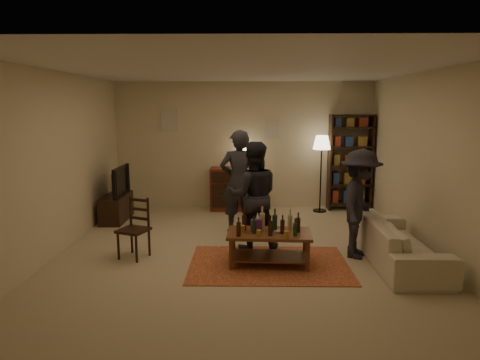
{
  "coord_description": "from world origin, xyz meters",
  "views": [
    {
      "loc": [
        0.06,
        -6.2,
        2.19
      ],
      "look_at": [
        -0.04,
        0.1,
        1.09
      ],
      "focal_mm": 32.0,
      "sensor_mm": 36.0,
      "label": 1
    }
  ],
  "objects_px": {
    "person_left": "(239,182)",
    "person_right": "(253,196)",
    "coffee_table": "(269,236)",
    "dining_chair": "(136,226)",
    "tv_stand": "(116,201)",
    "floor_lamp": "(322,148)",
    "person_by_sofa": "(360,204)",
    "sofa": "(398,242)",
    "dresser": "(234,188)",
    "bookshelf": "(350,161)"
  },
  "relations": [
    {
      "from": "person_left",
      "to": "person_right",
      "type": "xyz_separation_m",
      "value": [
        0.23,
        -0.88,
        -0.06
      ]
    },
    {
      "from": "coffee_table",
      "to": "dining_chair",
      "type": "xyz_separation_m",
      "value": [
        -1.93,
        0.31,
        0.05
      ]
    },
    {
      "from": "coffee_table",
      "to": "dining_chair",
      "type": "height_order",
      "value": "dining_chair"
    },
    {
      "from": "tv_stand",
      "to": "floor_lamp",
      "type": "xyz_separation_m",
      "value": [
        4.05,
        0.77,
        0.96
      ]
    },
    {
      "from": "person_by_sofa",
      "to": "sofa",
      "type": "bearing_deg",
      "value": -91.53
    },
    {
      "from": "person_left",
      "to": "person_right",
      "type": "height_order",
      "value": "person_left"
    },
    {
      "from": "dining_chair",
      "to": "sofa",
      "type": "bearing_deg",
      "value": 18.93
    },
    {
      "from": "dresser",
      "to": "floor_lamp",
      "type": "height_order",
      "value": "floor_lamp"
    },
    {
      "from": "dining_chair",
      "to": "person_right",
      "type": "bearing_deg",
      "value": 34.84
    },
    {
      "from": "floor_lamp",
      "to": "person_left",
      "type": "xyz_separation_m",
      "value": [
        -1.67,
        -1.5,
        -0.45
      ]
    },
    {
      "from": "dining_chair",
      "to": "dresser",
      "type": "xyz_separation_m",
      "value": [
        1.36,
        2.92,
        0.01
      ]
    },
    {
      "from": "floor_lamp",
      "to": "person_by_sofa",
      "type": "xyz_separation_m",
      "value": [
        0.09,
        -2.73,
        -0.55
      ]
    },
    {
      "from": "coffee_table",
      "to": "person_right",
      "type": "bearing_deg",
      "value": 106.81
    },
    {
      "from": "person_left",
      "to": "sofa",
      "type": "bearing_deg",
      "value": 140.67
    },
    {
      "from": "tv_stand",
      "to": "floor_lamp",
      "type": "distance_m",
      "value": 4.23
    },
    {
      "from": "floor_lamp",
      "to": "person_right",
      "type": "height_order",
      "value": "person_right"
    },
    {
      "from": "tv_stand",
      "to": "person_by_sofa",
      "type": "bearing_deg",
      "value": -25.25
    },
    {
      "from": "tv_stand",
      "to": "person_by_sofa",
      "type": "distance_m",
      "value": 4.6
    },
    {
      "from": "dining_chair",
      "to": "person_left",
      "type": "distance_m",
      "value": 2.0
    },
    {
      "from": "tv_stand",
      "to": "person_left",
      "type": "relative_size",
      "value": 0.59
    },
    {
      "from": "dresser",
      "to": "person_left",
      "type": "bearing_deg",
      "value": -85.72
    },
    {
      "from": "dining_chair",
      "to": "sofa",
      "type": "distance_m",
      "value": 3.76
    },
    {
      "from": "person_right",
      "to": "bookshelf",
      "type": "bearing_deg",
      "value": -133.38
    },
    {
      "from": "tv_stand",
      "to": "person_right",
      "type": "height_order",
      "value": "person_right"
    },
    {
      "from": "floor_lamp",
      "to": "coffee_table",
      "type": "bearing_deg",
      "value": -111.74
    },
    {
      "from": "bookshelf",
      "to": "person_right",
      "type": "xyz_separation_m",
      "value": [
        -2.08,
        -2.59,
        -0.2
      ]
    },
    {
      "from": "dining_chair",
      "to": "tv_stand",
      "type": "relative_size",
      "value": 0.84
    },
    {
      "from": "person_left",
      "to": "tv_stand",
      "type": "bearing_deg",
      "value": -23.51
    },
    {
      "from": "bookshelf",
      "to": "person_by_sofa",
      "type": "height_order",
      "value": "bookshelf"
    },
    {
      "from": "coffee_table",
      "to": "person_right",
      "type": "xyz_separation_m",
      "value": [
        -0.21,
        0.7,
        0.42
      ]
    },
    {
      "from": "dining_chair",
      "to": "person_left",
      "type": "bearing_deg",
      "value": 62.49
    },
    {
      "from": "tv_stand",
      "to": "sofa",
      "type": "distance_m",
      "value": 5.14
    },
    {
      "from": "bookshelf",
      "to": "sofa",
      "type": "distance_m",
      "value": 3.26
    },
    {
      "from": "sofa",
      "to": "dining_chair",
      "type": "bearing_deg",
      "value": 87.01
    },
    {
      "from": "floor_lamp",
      "to": "dresser",
      "type": "bearing_deg",
      "value": 175.54
    },
    {
      "from": "floor_lamp",
      "to": "sofa",
      "type": "distance_m",
      "value": 3.21
    },
    {
      "from": "dining_chair",
      "to": "floor_lamp",
      "type": "relative_size",
      "value": 0.56
    },
    {
      "from": "sofa",
      "to": "person_right",
      "type": "xyz_separation_m",
      "value": [
        -2.04,
        0.59,
        0.53
      ]
    },
    {
      "from": "sofa",
      "to": "person_by_sofa",
      "type": "xyz_separation_m",
      "value": [
        -0.5,
        0.24,
        0.49
      ]
    },
    {
      "from": "bookshelf",
      "to": "floor_lamp",
      "type": "relative_size",
      "value": 1.27
    },
    {
      "from": "person_by_sofa",
      "to": "bookshelf",
      "type": "bearing_deg",
      "value": 14.03
    },
    {
      "from": "floor_lamp",
      "to": "person_left",
      "type": "relative_size",
      "value": 0.89
    },
    {
      "from": "coffee_table",
      "to": "dresser",
      "type": "bearing_deg",
      "value": 99.99
    },
    {
      "from": "dresser",
      "to": "floor_lamp",
      "type": "bearing_deg",
      "value": -4.46
    },
    {
      "from": "person_left",
      "to": "person_by_sofa",
      "type": "height_order",
      "value": "person_left"
    },
    {
      "from": "floor_lamp",
      "to": "person_right",
      "type": "relative_size",
      "value": 0.96
    },
    {
      "from": "person_right",
      "to": "person_by_sofa",
      "type": "relative_size",
      "value": 1.05
    },
    {
      "from": "bookshelf",
      "to": "person_left",
      "type": "bearing_deg",
      "value": -143.53
    },
    {
      "from": "dining_chair",
      "to": "dresser",
      "type": "height_order",
      "value": "dresser"
    },
    {
      "from": "coffee_table",
      "to": "floor_lamp",
      "type": "relative_size",
      "value": 0.74
    }
  ]
}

